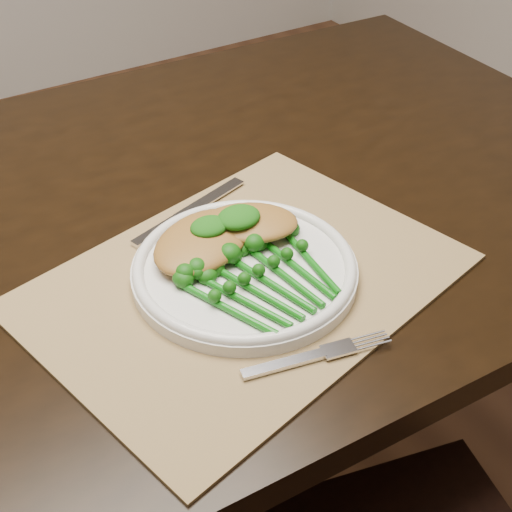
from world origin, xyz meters
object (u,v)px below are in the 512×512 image
dinner_plate (245,268)px  broccolini_bundle (271,284)px  dining_table (147,403)px  chicken_fillet_left (202,241)px  placemat (245,281)px

dinner_plate → broccolini_bundle: size_ratio=1.41×
dining_table → dinner_plate: size_ratio=5.98×
chicken_fillet_left → broccolini_bundle: chicken_fillet_left is taller
broccolini_bundle → dining_table: bearing=99.7°
placemat → chicken_fillet_left: bearing=100.1°
placemat → chicken_fillet_left: size_ratio=3.42×
dining_table → placemat: placemat is taller
dining_table → dinner_plate: 0.44m
broccolini_bundle → dinner_plate: bearing=87.0°
chicken_fillet_left → dinner_plate: bearing=-88.3°
placemat → chicken_fillet_left: chicken_fillet_left is taller
placemat → chicken_fillet_left: 0.07m
placemat → dinner_plate: size_ratio=1.82×
dinner_plate → chicken_fillet_left: size_ratio=1.88×
placemat → broccolini_bundle: (0.01, -0.04, 0.02)m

